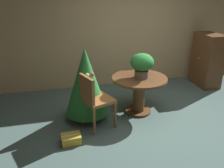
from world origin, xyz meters
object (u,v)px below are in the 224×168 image
Objects in this scene: holiday_tree at (86,82)px; wooden_chair_left_near at (94,98)px; wooden_cabinet at (207,60)px; flower_vase at (142,64)px; gift_box_gold at (71,139)px; round_dining_table at (139,88)px.

wooden_chair_left_near is at bearing -76.45° from holiday_tree.
holiday_tree is 3.19m from wooden_cabinet.
gift_box_gold is (-1.38, -0.68, -0.90)m from flower_vase.
holiday_tree is at bearing -179.65° from round_dining_table.
flower_vase is (0.03, -0.03, 0.48)m from round_dining_table.
gift_box_gold is at bearing -154.08° from wooden_cabinet.
round_dining_table is 1.02m from holiday_tree.
gift_box_gold is at bearing -153.58° from flower_vase.
gift_box_gold is 3.83m from wooden_cabinet.
flower_vase is at bearing 26.42° from gift_box_gold.
flower_vase is at bearing -45.51° from round_dining_table.
flower_vase is 0.34× the size of holiday_tree.
round_dining_table reaches higher than gift_box_gold.
wooden_cabinet is (2.03, 0.97, -0.35)m from flower_vase.
holiday_tree is at bearing 103.55° from wooden_chair_left_near.
wooden_chair_left_near is 0.75m from gift_box_gold.
flower_vase is 1.50× the size of gift_box_gold.
wooden_chair_left_near reaches higher than gift_box_gold.
flower_vase is at bearing 18.11° from wooden_chair_left_near.
holiday_tree reaches higher than wooden_cabinet.
wooden_chair_left_near is 0.76× the size of wooden_cabinet.
wooden_chair_left_near is (-0.94, -0.31, -0.43)m from flower_vase.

